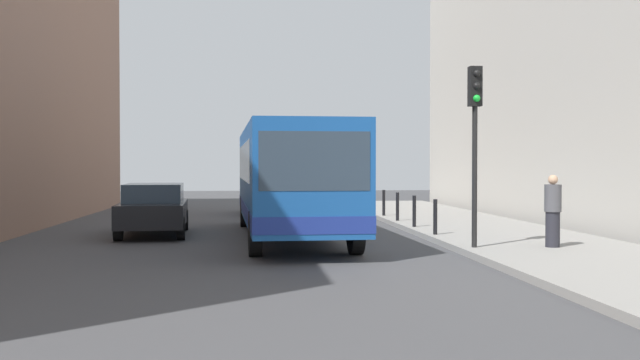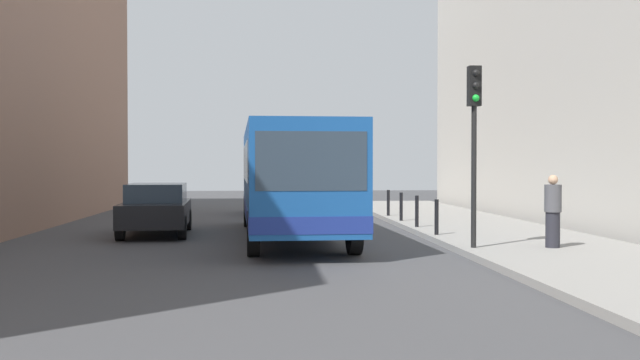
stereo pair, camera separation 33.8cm
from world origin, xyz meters
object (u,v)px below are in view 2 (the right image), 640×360
Objects in this scene: car_behind_bus at (275,195)px; bollard_near at (437,217)px; bollard_mid at (417,211)px; bus at (291,176)px; bollard_farthest at (388,203)px; car_beside_bus at (156,208)px; pedestrian_near_signal at (553,211)px; traffic_light at (474,121)px; bollard_far at (401,207)px.

car_behind_bus reaches higher than bollard_near.
bus is at bearing -159.54° from bollard_mid.
bollard_mid and bollard_farthest have the same top height.
pedestrian_near_signal is (9.62, -5.40, 0.19)m from car_beside_bus.
traffic_light reaches higher than car_behind_bus.
bollard_mid is 5.98m from pedestrian_near_signal.
car_behind_bus is at bearing 138.14° from bollard_farthest.
bollard_mid is (0.00, 2.47, 0.00)m from bollard_near.
pedestrian_near_signal reaches higher than bollard_far.
traffic_light reaches higher than bus.
bus reaches higher than car_behind_bus.
bollard_farthest is 10.76m from pedestrian_near_signal.
bollard_far is 1.00× the size of bollard_farthest.
bollard_farthest is (0.00, 7.40, 0.00)m from bollard_near.
car_behind_bus is 9.56m from bollard_mid.
bus is 11.68× the size of bollard_far.
bollard_near is at bearing 91.86° from traffic_light.
car_beside_bus is 7.73m from bollard_mid.
traffic_light is 10.74m from bollard_farthest.
traffic_light reaches higher than bollard_far.
traffic_light is at bearing 132.21° from bus.
bollard_near is (-0.10, 3.08, -2.38)m from traffic_light.
bus is 11.68× the size of bollard_farthest.
bollard_near is at bearing -90.00° from bollard_mid.
traffic_light is (3.97, -4.10, 1.28)m from bus.
traffic_light is at bearing 142.97° from car_beside_bus.
car_behind_bus is (3.60, 8.89, 0.00)m from car_beside_bus.
bollard_near and bollard_mid have the same top height.
car_behind_bus is 11.83m from bollard_near.
bus is 4.15m from bollard_near.
bollard_mid is 4.93m from bollard_farthest.
car_beside_bus reaches higher than bollard_near.
pedestrian_near_signal is (6.01, -14.29, 0.19)m from car_behind_bus.
bollard_near is (4.12, -11.09, -0.16)m from car_behind_bus.
car_behind_bus is at bearing -115.10° from car_beside_bus.
car_beside_bus is (-3.85, 1.18, -0.94)m from bus.
pedestrian_near_signal reaches higher than car_beside_bus.
car_beside_bus is 4.73× the size of bollard_near.
bollard_farthest is (4.12, -3.69, -0.16)m from car_behind_bus.
car_beside_bus is at bearing -178.03° from bollard_mid.
pedestrian_near_signal is (1.89, -8.13, 0.35)m from bollard_far.
traffic_light is 3.89m from bollard_near.
car_behind_bus is 1.09× the size of traffic_light.
bus reaches higher than car_beside_bus.
bollard_farthest is (7.72, 5.20, -0.16)m from car_beside_bus.
traffic_light is 4.32× the size of bollard_near.
bollard_near is 1.00× the size of bollard_mid.
bus is 2.47× the size of car_beside_bus.
traffic_light is 4.32× the size of bollard_farthest.
car_behind_bus reaches higher than bollard_farthest.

